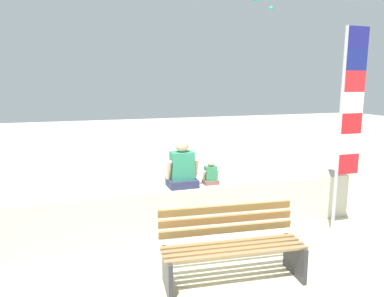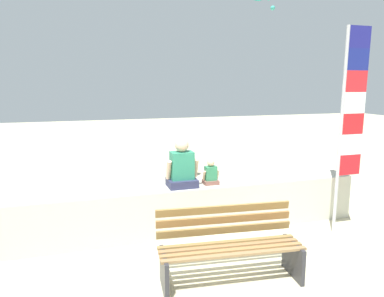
{
  "view_description": "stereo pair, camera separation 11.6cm",
  "coord_description": "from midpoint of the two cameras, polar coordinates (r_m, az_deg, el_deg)",
  "views": [
    {
      "loc": [
        -1.68,
        -4.04,
        2.41
      ],
      "look_at": [
        0.06,
        1.29,
        1.38
      ],
      "focal_mm": 33.54,
      "sensor_mm": 36.0,
      "label": 1
    },
    {
      "loc": [
        -1.57,
        -4.07,
        2.41
      ],
      "look_at": [
        0.06,
        1.29,
        1.38
      ],
      "focal_mm": 33.54,
      "sensor_mm": 36.0,
      "label": 2
    }
  ],
  "objects": [
    {
      "name": "ground_plane",
      "position": [
        4.99,
        4.54,
        -18.48
      ],
      "size": [
        40.0,
        40.0,
        0.0
      ],
      "primitive_type": "plane",
      "color": "beige"
    },
    {
      "name": "flag_banner",
      "position": [
        6.1,
        24.26,
        4.98
      ],
      "size": [
        0.44,
        0.05,
        3.25
      ],
      "color": "#B7B7BC",
      "rests_on": "ground"
    },
    {
      "name": "person_adult",
      "position": [
        5.67,
        -1.03,
        -3.1
      ],
      "size": [
        0.51,
        0.38,
        0.78
      ],
      "color": "#2B2E4C",
      "rests_on": "seawall_ledge"
    },
    {
      "name": "person_child",
      "position": [
        5.85,
        3.56,
        -4.15
      ],
      "size": [
        0.27,
        0.2,
        0.41
      ],
      "color": "brown",
      "rests_on": "seawall_ledge"
    },
    {
      "name": "park_bench",
      "position": [
        4.58,
        6.69,
        -15.3
      ],
      "size": [
        1.8,
        0.77,
        0.88
      ],
      "color": "olive",
      "rests_on": "ground"
    },
    {
      "name": "seawall_ledge",
      "position": [
        5.94,
        -0.02,
        -9.45
      ],
      "size": [
        5.88,
        0.58,
        0.78
      ],
      "primitive_type": "cube",
      "color": "beige",
      "rests_on": "ground"
    }
  ]
}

